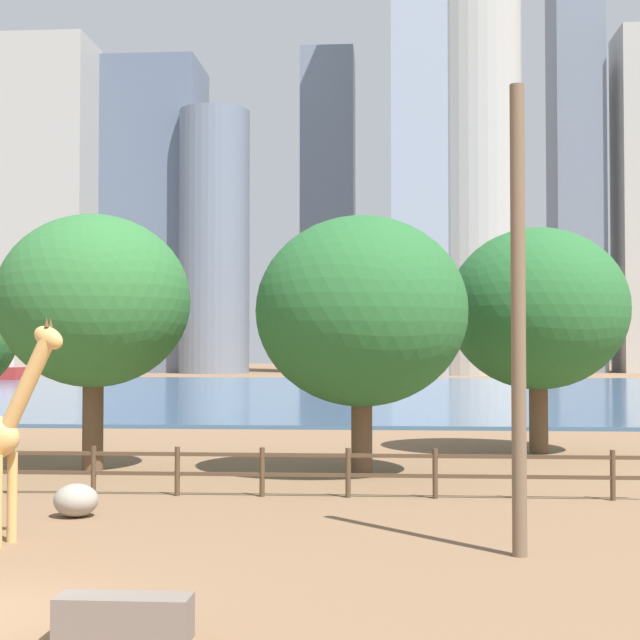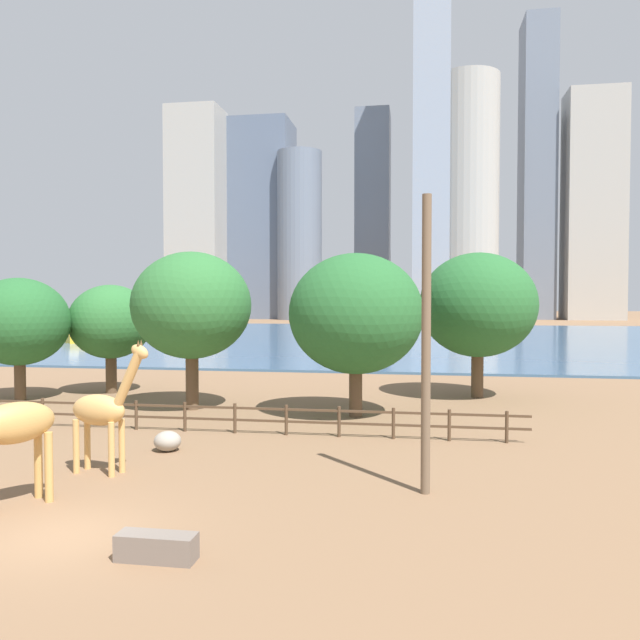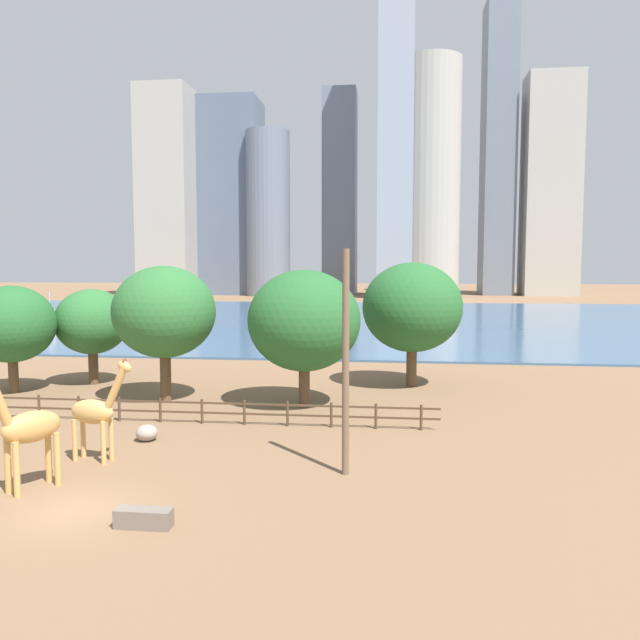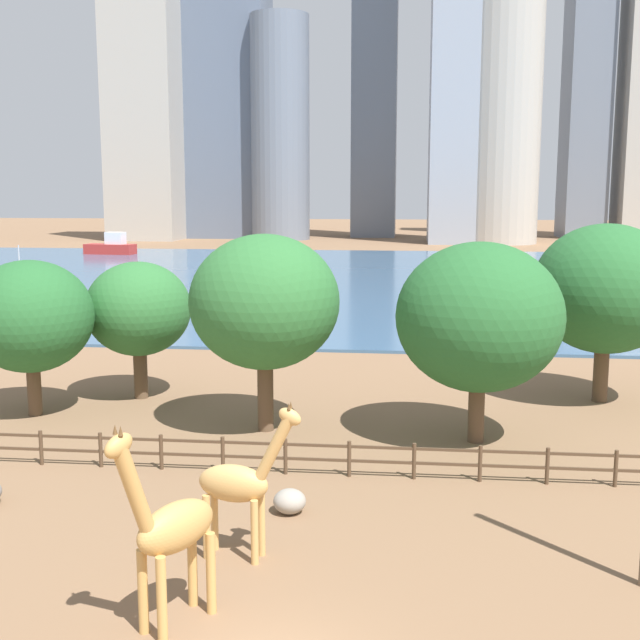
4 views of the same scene
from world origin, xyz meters
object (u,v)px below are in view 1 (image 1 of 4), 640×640
object	(u,v)px
boulder_by_pole	(76,500)
feeding_trough	(124,618)
utility_pole	(518,319)
tree_right_tall	(94,301)
tree_left_large	(538,309)
tree_center_broad	(362,311)

from	to	relation	value
boulder_by_pole	feeding_trough	distance (m)	10.19
utility_pole	boulder_by_pole	bearing A→B (deg)	159.41
utility_pole	tree_right_tall	size ratio (longest dim) A/B	1.08
tree_left_large	tree_center_broad	world-z (taller)	tree_left_large
tree_center_broad	tree_left_large	bearing A→B (deg)	47.57
utility_pole	tree_center_broad	size ratio (longest dim) A/B	1.11
feeding_trough	tree_left_large	size ratio (longest dim) A/B	0.21
utility_pole	tree_left_large	distance (m)	19.05
tree_center_broad	boulder_by_pole	bearing A→B (deg)	-128.47
boulder_by_pole	tree_center_broad	world-z (taller)	tree_center_broad
utility_pole	boulder_by_pole	xyz separation A→B (m)	(-9.73, 3.65, -4.09)
tree_left_large	tree_right_tall	bearing A→B (deg)	-157.02
tree_right_tall	feeding_trough	bearing A→B (deg)	-71.49
boulder_by_pole	tree_left_large	size ratio (longest dim) A/B	0.12
boulder_by_pole	tree_center_broad	xyz separation A→B (m)	(6.40, 8.05, 4.70)
tree_left_large	tree_right_tall	distance (m)	16.47
tree_center_broad	tree_right_tall	distance (m)	8.74
boulder_by_pole	tree_left_large	distance (m)	20.47
feeding_trough	tree_left_large	distance (m)	26.71
feeding_trough	tree_right_tall	distance (m)	19.82
utility_pole	feeding_trough	bearing A→B (deg)	-135.73
feeding_trough	tree_right_tall	world-z (taller)	tree_right_tall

